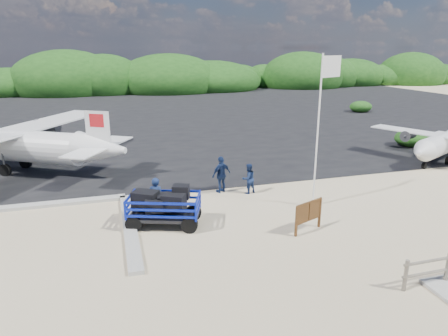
# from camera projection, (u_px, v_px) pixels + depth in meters

# --- Properties ---
(ground) EXTENTS (160.00, 160.00, 0.00)m
(ground) POSITION_uv_depth(u_px,v_px,m) (250.00, 231.00, 15.55)
(ground) COLOR beige
(asphalt_apron) EXTENTS (90.00, 50.00, 0.04)m
(asphalt_apron) POSITION_uv_depth(u_px,v_px,m) (156.00, 114.00, 43.14)
(asphalt_apron) COLOR #B2B2B2
(asphalt_apron) RESTS_ON ground
(lagoon) EXTENTS (9.00, 7.00, 0.40)m
(lagoon) POSITION_uv_depth(u_px,v_px,m) (4.00, 244.00, 14.53)
(lagoon) COLOR #B2B2B2
(lagoon) RESTS_ON ground
(vegetation_band) EXTENTS (124.00, 8.00, 4.40)m
(vegetation_band) POSITION_uv_depth(u_px,v_px,m) (138.00, 91.00, 66.13)
(vegetation_band) COLOR #B2B2B2
(vegetation_band) RESTS_ON ground
(baggage_cart) EXTENTS (3.44, 2.64, 1.52)m
(baggage_cart) POSITION_uv_depth(u_px,v_px,m) (165.00, 225.00, 16.06)
(baggage_cart) COLOR #0B1FAC
(baggage_cart) RESTS_ON ground
(flagpole) EXTENTS (1.44, 1.07, 6.66)m
(flagpole) POSITION_uv_depth(u_px,v_px,m) (313.00, 206.00, 18.04)
(flagpole) COLOR white
(flagpole) RESTS_ON ground
(signboard) EXTENTS (1.49, 0.72, 1.27)m
(signboard) POSITION_uv_depth(u_px,v_px,m) (307.00, 231.00, 15.54)
(signboard) COLOR #573619
(signboard) RESTS_ON ground
(crew_a) EXTENTS (0.78, 0.66, 1.81)m
(crew_a) POSITION_uv_depth(u_px,v_px,m) (156.00, 198.00, 16.44)
(crew_a) COLOR navy
(crew_a) RESTS_ON ground
(crew_b) EXTENTS (0.86, 0.75, 1.50)m
(crew_b) POSITION_uv_depth(u_px,v_px,m) (248.00, 179.00, 19.44)
(crew_b) COLOR navy
(crew_b) RESTS_ON ground
(crew_c) EXTENTS (1.16, 0.82, 1.83)m
(crew_c) POSITION_uv_depth(u_px,v_px,m) (221.00, 174.00, 19.52)
(crew_c) COLOR navy
(crew_c) RESTS_ON ground
(aircraft_large) EXTENTS (21.61, 21.61, 4.74)m
(aircraft_large) POSITION_uv_depth(u_px,v_px,m) (307.00, 116.00, 42.10)
(aircraft_large) COLOR #B2B2B2
(aircraft_large) RESTS_ON ground
(aircraft_small) EXTENTS (9.64, 9.64, 2.60)m
(aircraft_small) POSITION_uv_depth(u_px,v_px,m) (101.00, 109.00, 46.35)
(aircraft_small) COLOR #B2B2B2
(aircraft_small) RESTS_ON ground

